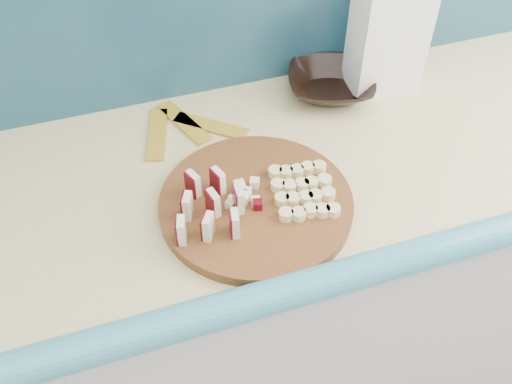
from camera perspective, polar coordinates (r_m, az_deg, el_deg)
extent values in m
cube|color=beige|center=(1.48, -5.95, -12.08)|extent=(2.20, 0.60, 0.88)
cube|color=#D7C17E|center=(1.13, -7.68, 0.25)|extent=(2.20, 0.60, 0.03)
cube|color=teal|center=(0.94, -3.47, -12.27)|extent=(2.20, 0.06, 0.03)
cylinder|color=#4E2610|center=(1.05, 0.00, -1.18)|extent=(0.41, 0.41, 0.02)
cube|color=beige|center=(0.97, -7.44, -3.82)|extent=(0.02, 0.03, 0.05)
cube|color=#48050E|center=(0.97, -7.91, -3.88)|extent=(0.01, 0.03, 0.05)
cube|color=beige|center=(1.01, -6.82, -1.41)|extent=(0.02, 0.03, 0.05)
cube|color=#48050E|center=(1.01, -7.28, -1.46)|extent=(0.01, 0.03, 0.05)
cube|color=beige|center=(1.05, -6.25, 0.84)|extent=(0.02, 0.03, 0.05)
cube|color=#48050E|center=(1.05, -6.69, 0.78)|extent=(0.01, 0.03, 0.05)
cube|color=beige|center=(0.97, -4.76, -3.49)|extent=(0.02, 0.03, 0.05)
cube|color=#48050E|center=(0.97, -5.23, -3.55)|extent=(0.01, 0.03, 0.05)
cube|color=beige|center=(1.01, -4.24, -1.09)|extent=(0.02, 0.03, 0.05)
cube|color=#48050E|center=(1.01, -4.70, -1.14)|extent=(0.01, 0.03, 0.05)
cube|color=beige|center=(1.05, -3.77, 1.14)|extent=(0.02, 0.03, 0.05)
cube|color=#48050E|center=(1.05, -4.21, 1.09)|extent=(0.01, 0.03, 0.05)
cube|color=beige|center=(0.98, -2.09, -3.15)|extent=(0.02, 0.03, 0.05)
cube|color=#48050E|center=(0.97, -2.56, -3.21)|extent=(0.01, 0.03, 0.05)
cube|color=beige|center=(1.01, -1.68, -0.77)|extent=(0.02, 0.03, 0.05)
cube|color=#48050E|center=(1.01, -2.13, -0.82)|extent=(0.01, 0.03, 0.05)
cube|color=beige|center=(1.04, -0.76, -0.52)|extent=(0.02, 0.02, 0.02)
cube|color=beige|center=(1.04, -0.57, -0.18)|extent=(0.02, 0.02, 0.02)
cube|color=#48050E|center=(1.05, -0.86, 0.26)|extent=(0.02, 0.02, 0.02)
cube|color=beige|center=(1.04, -1.32, -0.22)|extent=(0.02, 0.02, 0.02)
cube|color=beige|center=(1.04, -1.86, -0.16)|extent=(0.02, 0.02, 0.02)
cube|color=beige|center=(1.04, -2.45, -0.46)|extent=(0.02, 0.02, 0.02)
cube|color=beige|center=(1.03, -1.72, -0.76)|extent=(0.02, 0.02, 0.02)
cube|color=beige|center=(1.03, -1.71, -1.20)|extent=(0.02, 0.02, 0.02)
cube|color=#48050E|center=(1.02, -1.15, -1.59)|extent=(0.02, 0.02, 0.02)
cube|color=beige|center=(1.03, -0.78, -1.00)|extent=(0.02, 0.02, 0.02)
cube|color=beige|center=(1.03, -0.16, -0.88)|extent=(0.02, 0.02, 0.02)
cylinder|color=#DBD386|center=(1.01, 3.03, -2.32)|extent=(0.03, 0.03, 0.02)
cylinder|color=#DBD386|center=(1.01, 4.22, -2.17)|extent=(0.03, 0.03, 0.02)
cylinder|color=#DBD386|center=(1.02, 5.40, -2.01)|extent=(0.03, 0.03, 0.02)
cylinder|color=#DBD386|center=(1.02, 6.56, -1.85)|extent=(0.03, 0.03, 0.02)
cylinder|color=#DBD386|center=(1.03, 7.72, -1.70)|extent=(0.03, 0.03, 0.02)
cylinder|color=#DBD386|center=(1.03, 2.62, -0.86)|extent=(0.03, 0.03, 0.02)
cylinder|color=#DBD386|center=(1.04, 3.78, -0.71)|extent=(0.03, 0.03, 0.02)
cylinder|color=#DBD386|center=(1.04, 4.93, -0.56)|extent=(0.03, 0.03, 0.02)
cylinder|color=#DBD386|center=(1.05, 6.08, -0.42)|extent=(0.03, 0.03, 0.02)
cylinder|color=#DBD386|center=(1.05, 7.21, -0.27)|extent=(0.03, 0.03, 0.02)
cylinder|color=#DBD386|center=(1.06, 2.23, 0.54)|extent=(0.03, 0.03, 0.02)
cylinder|color=#DBD386|center=(1.06, 3.37, 0.68)|extent=(0.03, 0.03, 0.02)
cylinder|color=#DBD386|center=(1.07, 4.49, 0.82)|extent=(0.03, 0.03, 0.02)
cylinder|color=#DBD386|center=(1.07, 5.62, 0.96)|extent=(0.03, 0.03, 0.02)
cylinder|color=#DBD386|center=(1.08, 6.73, 1.09)|extent=(0.03, 0.03, 0.02)
cylinder|color=#DBD386|center=(1.08, 1.85, 1.87)|extent=(0.03, 0.03, 0.02)
cylinder|color=#DBD386|center=(1.09, 2.97, 2.01)|extent=(0.03, 0.03, 0.02)
cylinder|color=#DBD386|center=(1.09, 4.07, 2.14)|extent=(0.03, 0.03, 0.02)
cylinder|color=#DBD386|center=(1.09, 5.17, 2.27)|extent=(0.03, 0.03, 0.02)
cylinder|color=#DBD386|center=(1.10, 6.26, 2.39)|extent=(0.03, 0.03, 0.02)
imported|color=black|center=(1.33, 7.53, 10.66)|extent=(0.25, 0.25, 0.05)
cube|color=white|center=(1.32, 13.04, 14.97)|extent=(0.16, 0.12, 0.26)
cube|color=gold|center=(1.23, -9.84, 5.73)|extent=(0.08, 0.17, 0.01)
cube|color=gold|center=(1.25, -7.24, 6.94)|extent=(0.09, 0.17, 0.01)
cube|color=gold|center=(1.23, -4.55, 6.58)|extent=(0.15, 0.13, 0.01)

